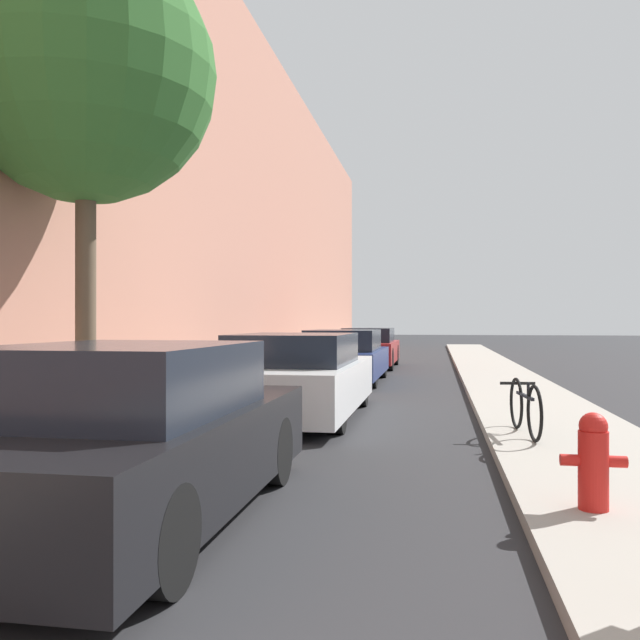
% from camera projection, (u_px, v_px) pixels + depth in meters
% --- Properties ---
extents(ground_plane, '(120.00, 120.00, 0.00)m').
position_uv_depth(ground_plane, '(378.00, 389.00, 14.58)').
color(ground_plane, '#28282B').
extents(sidewalk_left, '(2.00, 52.00, 0.12)m').
position_uv_depth(sidewalk_left, '(252.00, 384.00, 15.08)').
color(sidewalk_left, '#9E998E').
rests_on(sidewalk_left, ground).
extents(sidewalk_right, '(2.00, 52.00, 0.12)m').
position_uv_depth(sidewalk_right, '(513.00, 389.00, 14.07)').
color(sidewalk_right, '#9E998E').
rests_on(sidewalk_right, ground).
extents(building_facade_left, '(0.70, 52.00, 10.25)m').
position_uv_depth(building_facade_left, '(196.00, 167.00, 15.33)').
color(building_facade_left, tan).
rests_on(building_facade_left, ground).
extents(parked_car_black, '(1.81, 4.05, 1.34)m').
position_uv_depth(parked_car_black, '(130.00, 437.00, 4.94)').
color(parked_car_black, black).
rests_on(parked_car_black, ground).
extents(parked_car_white, '(1.90, 4.66, 1.32)m').
position_uv_depth(parked_car_white, '(297.00, 377.00, 10.33)').
color(parked_car_white, black).
rests_on(parked_car_white, ground).
extents(parked_car_navy, '(1.86, 4.59, 1.30)m').
position_uv_depth(parked_car_navy, '(345.00, 357.00, 16.30)').
color(parked_car_navy, black).
rests_on(parked_car_navy, ground).
extents(parked_car_red, '(1.72, 4.42, 1.30)m').
position_uv_depth(parked_car_red, '(369.00, 348.00, 21.46)').
color(parked_car_red, black).
rests_on(parked_car_red, ground).
extents(street_tree_near, '(3.19, 3.19, 6.04)m').
position_uv_depth(street_tree_near, '(86.00, 74.00, 8.04)').
color(street_tree_near, brown).
rests_on(street_tree_near, sidewalk_left).
extents(fire_hydrant, '(0.47, 0.22, 0.72)m').
position_uv_depth(fire_hydrant, '(593.00, 460.00, 4.85)').
color(fire_hydrant, red).
rests_on(fire_hydrant, sidewalk_right).
extents(bicycle, '(0.44, 1.62, 0.66)m').
position_uv_depth(bicycle, '(525.00, 407.00, 8.04)').
color(bicycle, black).
rests_on(bicycle, sidewalk_right).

